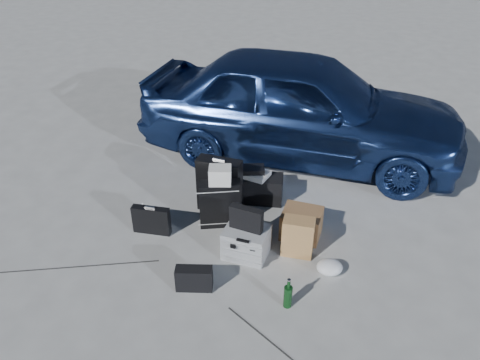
% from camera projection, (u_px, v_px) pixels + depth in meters
% --- Properties ---
extents(ground, '(60.00, 60.00, 0.00)m').
position_uv_depth(ground, '(222.00, 255.00, 5.21)').
color(ground, '#A7A7A2').
rests_on(ground, ground).
extents(car, '(4.81, 2.30, 1.59)m').
position_uv_depth(car, '(301.00, 106.00, 6.82)').
color(car, navy).
rests_on(car, ground).
extents(pelican_case, '(0.52, 0.45, 0.34)m').
position_uv_depth(pelican_case, '(246.00, 242.00, 5.14)').
color(pelican_case, '#989A9D').
rests_on(pelican_case, ground).
extents(laptop_bag, '(0.38, 0.17, 0.27)m').
position_uv_depth(laptop_bag, '(246.00, 219.00, 4.99)').
color(laptop_bag, black).
rests_on(laptop_bag, pelican_case).
extents(briefcase, '(0.45, 0.10, 0.35)m').
position_uv_depth(briefcase, '(151.00, 220.00, 5.48)').
color(briefcase, black).
rests_on(briefcase, ground).
extents(suitcase_left, '(0.57, 0.27, 0.71)m').
position_uv_depth(suitcase_left, '(220.00, 185.00, 5.79)').
color(suitcase_left, black).
rests_on(suitcase_left, ground).
extents(suitcase_right, '(0.52, 0.32, 0.59)m').
position_uv_depth(suitcase_right, '(220.00, 204.00, 5.55)').
color(suitcase_right, black).
rests_on(suitcase_right, ground).
extents(white_carton, '(0.29, 0.25, 0.20)m').
position_uv_depth(white_carton, '(220.00, 175.00, 5.34)').
color(white_carton, silver).
rests_on(white_carton, suitcase_right).
extents(duffel_bag, '(0.74, 0.35, 0.36)m').
position_uv_depth(duffel_bag, '(255.00, 188.00, 6.07)').
color(duffel_bag, black).
rests_on(duffel_bag, ground).
extents(flat_box_white, '(0.43, 0.37, 0.06)m').
position_uv_depth(flat_box_white, '(254.00, 174.00, 5.96)').
color(flat_box_white, silver).
rests_on(flat_box_white, duffel_bag).
extents(flat_box_black, '(0.33, 0.27, 0.06)m').
position_uv_depth(flat_box_black, '(253.00, 169.00, 5.93)').
color(flat_box_black, black).
rests_on(flat_box_black, flat_box_white).
extents(kraft_bag, '(0.35, 0.22, 0.45)m').
position_uv_depth(kraft_bag, '(298.00, 237.00, 5.13)').
color(kraft_bag, '#A57E47').
rests_on(kraft_bag, ground).
extents(cardboard_box, '(0.49, 0.44, 0.33)m').
position_uv_depth(cardboard_box, '(301.00, 223.00, 5.44)').
color(cardboard_box, brown).
rests_on(cardboard_box, ground).
extents(plastic_bag, '(0.33, 0.30, 0.15)m').
position_uv_depth(plastic_bag, '(330.00, 267.00, 4.93)').
color(plastic_bag, silver).
rests_on(plastic_bag, ground).
extents(messenger_bag, '(0.39, 0.20, 0.26)m').
position_uv_depth(messenger_bag, '(194.00, 278.00, 4.71)').
color(messenger_bag, black).
rests_on(messenger_bag, ground).
extents(green_bottle, '(0.11, 0.11, 0.33)m').
position_uv_depth(green_bottle, '(288.00, 293.00, 4.49)').
color(green_bottle, black).
rests_on(green_bottle, ground).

